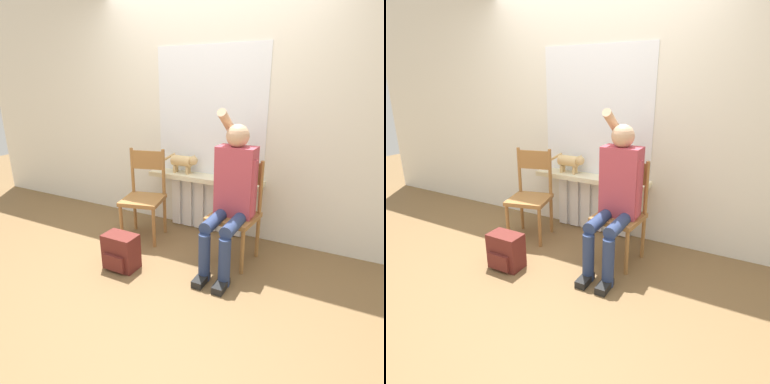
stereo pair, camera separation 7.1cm
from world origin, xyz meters
The scene contains 10 objects.
ground_plane centered at (0.00, 0.00, 0.00)m, with size 12.00×12.00×0.00m, color brown.
wall_with_window centered at (0.00, 1.23, 1.35)m, with size 7.00×0.06×2.70m.
radiator centered at (0.00, 1.15, 0.30)m, with size 0.89×0.08×0.60m.
windowsill centered at (0.00, 1.08, 0.63)m, with size 1.28×0.24×0.05m.
window_glass centered at (0.00, 1.20, 1.31)m, with size 1.22×0.01×1.31m.
chair_left centered at (-0.52, 0.69, 0.48)m, with size 0.49×0.49×0.95m.
chair_right centered at (0.51, 0.69, 0.48)m, with size 0.44×0.44×0.95m.
person centered at (0.51, 0.58, 0.71)m, with size 0.36×0.99×1.40m.
cat centered at (-0.25, 1.08, 0.79)m, with size 0.43×0.11×0.22m.
backpack centered at (-0.33, 0.05, 0.16)m, with size 0.30×0.22×0.32m.
Camera 2 is at (1.47, -1.90, 1.58)m, focal length 30.00 mm.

